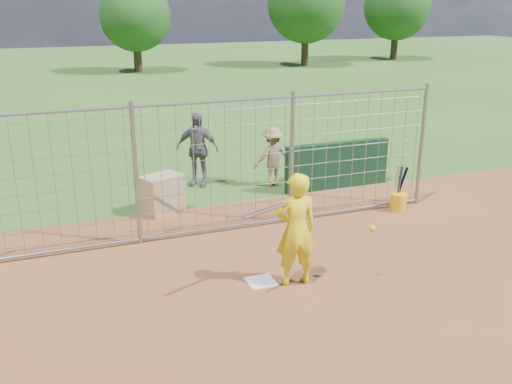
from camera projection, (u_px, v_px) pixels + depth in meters
name	position (u px, v px, depth m)	size (l,w,h in m)	color
ground	(256.00, 277.00, 9.15)	(100.00, 100.00, 0.00)	#2D591E
home_plate	(261.00, 282.00, 8.97)	(0.43, 0.43, 0.02)	silver
dugout_wall	(337.00, 165.00, 13.30)	(2.60, 0.20, 1.10)	#11381E
batter	(296.00, 230.00, 8.65)	(0.66, 0.43, 1.81)	yellow
bystander_b	(197.00, 149.00, 13.40)	(1.04, 0.43, 1.77)	slate
bystander_c	(272.00, 157.00, 13.40)	(0.92, 0.53, 1.43)	#987253
equipment_bin	(162.00, 194.00, 11.80)	(0.80, 0.55, 0.80)	tan
equipment_in_play	(293.00, 215.00, 8.26)	(2.15, 0.43, 0.54)	silver
bucket_with_bats	(398.00, 200.00, 11.93)	(0.34, 0.37, 0.98)	yellow
backstop_fence	(218.00, 169.00, 10.51)	(9.08, 0.08, 2.60)	gray
tree_line	(136.00, 8.00, 33.90)	(44.66, 6.72, 6.48)	#3F2B19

